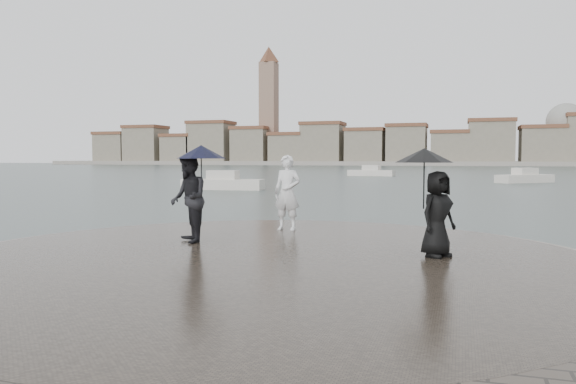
% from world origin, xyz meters
% --- Properties ---
extents(ground, '(400.00, 400.00, 0.00)m').
position_xyz_m(ground, '(0.00, 0.00, 0.00)').
color(ground, '#2B3835').
rests_on(ground, ground).
extents(kerb_ring, '(12.50, 12.50, 0.32)m').
position_xyz_m(kerb_ring, '(0.00, 3.50, 0.16)').
color(kerb_ring, gray).
rests_on(kerb_ring, ground).
extents(quay_tip, '(11.90, 11.90, 0.36)m').
position_xyz_m(quay_tip, '(0.00, 3.50, 0.18)').
color(quay_tip, '#2D261E').
rests_on(quay_tip, ground).
extents(statue, '(0.71, 0.49, 1.85)m').
position_xyz_m(statue, '(-0.75, 7.17, 1.28)').
color(statue, white).
rests_on(statue, quay_tip).
extents(visitor_left, '(1.32, 1.19, 2.04)m').
position_xyz_m(visitor_left, '(-2.07, 4.64, 1.49)').
color(visitor_left, black).
rests_on(visitor_left, quay_tip).
extents(visitor_right, '(1.20, 1.08, 1.95)m').
position_xyz_m(visitor_right, '(2.84, 4.41, 1.49)').
color(visitor_right, black).
rests_on(visitor_right, quay_tip).
extents(far_skyline, '(260.00, 20.00, 37.00)m').
position_xyz_m(far_skyline, '(-6.29, 160.71, 5.61)').
color(far_skyline, gray).
rests_on(far_skyline, ground).
extents(boats, '(43.77, 34.12, 1.50)m').
position_xyz_m(boats, '(4.28, 43.22, 0.38)').
color(boats, beige).
rests_on(boats, ground).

